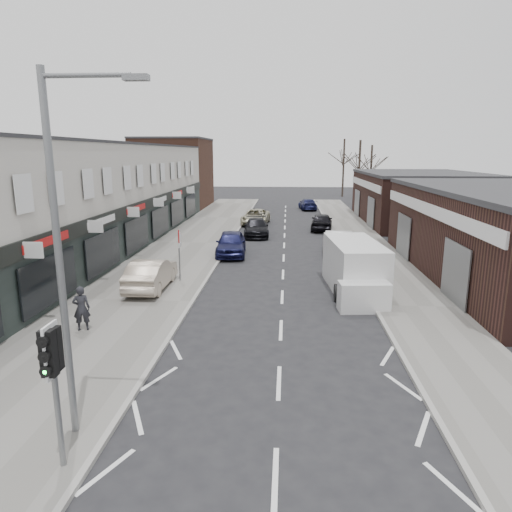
% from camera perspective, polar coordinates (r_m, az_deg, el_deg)
% --- Properties ---
extents(ground, '(160.00, 160.00, 0.00)m').
position_cam_1_polar(ground, '(11.89, 2.69, -20.08)').
color(ground, black).
rests_on(ground, ground).
extents(pavement_left, '(5.50, 64.00, 0.12)m').
position_cam_1_polar(pavement_left, '(33.34, -8.14, 1.59)').
color(pavement_left, slate).
rests_on(pavement_left, ground).
extents(pavement_right, '(3.50, 64.00, 0.12)m').
position_cam_1_polar(pavement_right, '(33.09, 13.55, 1.27)').
color(pavement_right, slate).
rests_on(pavement_right, ground).
extents(shop_terrace_left, '(8.00, 41.00, 7.10)m').
position_cam_1_polar(shop_terrace_left, '(32.62, -21.03, 6.82)').
color(shop_terrace_left, beige).
rests_on(shop_terrace_left, ground).
extents(brick_block_far, '(8.00, 10.00, 8.00)m').
position_cam_1_polar(brick_block_far, '(56.71, -10.21, 10.08)').
color(brick_block_far, '#4C2C20').
rests_on(brick_block_far, ground).
extents(right_unit_far, '(10.00, 16.00, 4.50)m').
position_cam_1_polar(right_unit_far, '(45.88, 19.62, 6.78)').
color(right_unit_far, '#331B17').
rests_on(right_unit_far, ground).
extents(tree_far_a, '(3.60, 3.60, 8.00)m').
position_cam_1_polar(tree_far_a, '(59.01, 12.55, 6.18)').
color(tree_far_a, '#382D26').
rests_on(tree_far_a, ground).
extents(tree_far_b, '(3.60, 3.60, 7.50)m').
position_cam_1_polar(tree_far_b, '(65.30, 13.97, 6.72)').
color(tree_far_b, '#382D26').
rests_on(tree_far_b, ground).
extents(tree_far_c, '(3.60, 3.60, 8.50)m').
position_cam_1_polar(tree_far_c, '(70.78, 10.73, 7.31)').
color(tree_far_c, '#382D26').
rests_on(tree_far_c, ground).
extents(traffic_light, '(0.28, 0.60, 3.10)m').
position_cam_1_polar(traffic_light, '(10.03, -24.10, -12.11)').
color(traffic_light, slate).
rests_on(traffic_light, pavement_left).
extents(street_lamp, '(2.23, 0.22, 8.00)m').
position_cam_1_polar(street_lamp, '(10.47, -22.74, 1.73)').
color(street_lamp, slate).
rests_on(street_lamp, pavement_left).
extents(warning_sign, '(0.12, 0.80, 2.70)m').
position_cam_1_polar(warning_sign, '(23.01, -9.54, 1.95)').
color(warning_sign, slate).
rests_on(warning_sign, pavement_left).
extents(white_van, '(2.59, 6.25, 2.37)m').
position_cam_1_polar(white_van, '(22.01, 12.25, -1.54)').
color(white_van, silver).
rests_on(white_van, ground).
extents(sedan_on_pavement, '(1.57, 4.40, 1.45)m').
position_cam_1_polar(sedan_on_pavement, '(22.22, -12.99, -2.18)').
color(sedan_on_pavement, '#AB9C89').
rests_on(sedan_on_pavement, pavement_left).
extents(pedestrian, '(0.70, 0.56, 1.66)m').
position_cam_1_polar(pedestrian, '(17.77, -20.99, -6.13)').
color(pedestrian, black).
rests_on(pedestrian, pavement_left).
extents(parked_car_left_a, '(2.13, 4.66, 1.55)m').
position_cam_1_polar(parked_car_left_a, '(29.37, -3.14, 1.60)').
color(parked_car_left_a, '#13153E').
rests_on(parked_car_left_a, ground).
extents(parked_car_left_b, '(2.24, 4.82, 1.36)m').
position_cam_1_polar(parked_car_left_b, '(36.19, 0.04, 3.59)').
color(parked_car_left_b, black).
rests_on(parked_car_left_b, ground).
extents(parked_car_left_c, '(2.60, 5.11, 1.38)m').
position_cam_1_polar(parked_car_left_c, '(42.17, -0.04, 4.91)').
color(parked_car_left_c, '#ADA68A').
rests_on(parked_car_left_c, ground).
extents(parked_car_right_a, '(1.91, 4.89, 1.59)m').
position_cam_1_polar(parked_car_right_a, '(29.90, 10.24, 1.66)').
color(parked_car_right_a, silver).
rests_on(parked_car_right_a, ground).
extents(parked_car_right_b, '(2.17, 4.49, 1.48)m').
position_cam_1_polar(parked_car_right_b, '(39.37, 8.22, 4.29)').
color(parked_car_right_b, black).
rests_on(parked_car_right_b, ground).
extents(parked_car_right_c, '(2.20, 4.52, 1.27)m').
position_cam_1_polar(parked_car_right_c, '(53.66, 6.49, 6.46)').
color(parked_car_right_c, '#13173D').
rests_on(parked_car_right_c, ground).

